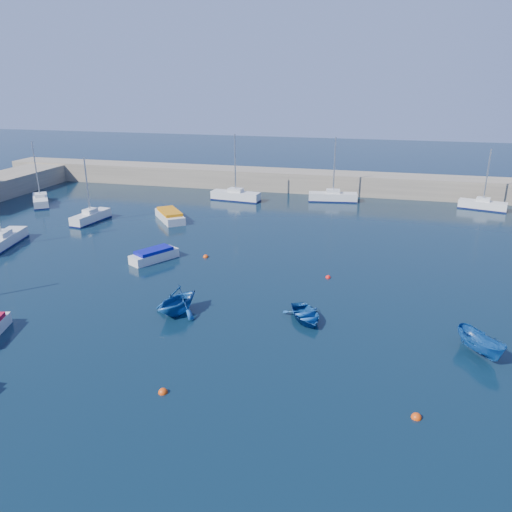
% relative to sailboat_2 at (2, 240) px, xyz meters
% --- Properties ---
extents(ground, '(220.00, 220.00, 0.00)m').
position_rel_sailboat_2_xyz_m(ground, '(26.49, -15.51, -0.56)').
color(ground, black).
rests_on(ground, ground).
extents(back_wall, '(96.00, 4.50, 2.60)m').
position_rel_sailboat_2_xyz_m(back_wall, '(26.49, 30.49, 0.74)').
color(back_wall, gray).
rests_on(back_wall, ground).
extents(sailboat_2, '(3.11, 6.63, 8.36)m').
position_rel_sailboat_2_xyz_m(sailboat_2, '(0.00, 0.00, 0.00)').
color(sailboat_2, silver).
rests_on(sailboat_2, ground).
extents(sailboat_3, '(2.09, 5.20, 6.82)m').
position_rel_sailboat_2_xyz_m(sailboat_3, '(3.31, 9.29, 0.01)').
color(sailboat_3, silver).
rests_on(sailboat_3, ground).
extents(sailboat_4, '(4.79, 5.51, 7.56)m').
position_rel_sailboat_2_xyz_m(sailboat_4, '(-6.84, 14.70, -0.02)').
color(sailboat_4, silver).
rests_on(sailboat_4, ground).
extents(sailboat_5, '(6.30, 2.40, 8.16)m').
position_rel_sailboat_2_xyz_m(sailboat_5, '(15.43, 22.67, 0.05)').
color(sailboat_5, silver).
rests_on(sailboat_5, ground).
extents(sailboat_6, '(6.10, 2.46, 7.87)m').
position_rel_sailboat_2_xyz_m(sailboat_6, '(27.28, 25.21, 0.03)').
color(sailboat_6, silver).
rests_on(sailboat_6, ground).
extents(sailboat_7, '(5.43, 2.79, 7.01)m').
position_rel_sailboat_2_xyz_m(sailboat_7, '(44.65, 25.34, -0.00)').
color(sailboat_7, silver).
rests_on(sailboat_7, ground).
extents(motorboat_1, '(3.33, 4.29, 1.01)m').
position_rel_sailboat_2_xyz_m(motorboat_1, '(15.01, -0.02, -0.08)').
color(motorboat_1, silver).
rests_on(motorboat_1, ground).
extents(motorboat_2, '(4.87, 5.38, 1.11)m').
position_rel_sailboat_2_xyz_m(motorboat_2, '(11.19, 12.00, -0.04)').
color(motorboat_2, silver).
rests_on(motorboat_2, ground).
extents(dinghy_center, '(3.68, 4.09, 0.70)m').
position_rel_sailboat_2_xyz_m(dinghy_center, '(29.05, -7.78, -0.21)').
color(dinghy_center, '#154991').
rests_on(dinghy_center, ground).
extents(dinghy_left, '(4.07, 4.38, 1.88)m').
position_rel_sailboat_2_xyz_m(dinghy_left, '(20.82, -8.88, 0.38)').
color(dinghy_left, '#154991').
rests_on(dinghy_left, ground).
extents(dinghy_right, '(2.90, 3.52, 1.30)m').
position_rel_sailboat_2_xyz_m(dinghy_right, '(39.06, -9.56, 0.09)').
color(dinghy_right, '#154991').
rests_on(dinghy_right, ground).
extents(buoy_0, '(0.48, 0.48, 0.48)m').
position_rel_sailboat_2_xyz_m(buoy_0, '(23.52, -17.19, -0.56)').
color(buoy_0, '#D33F0B').
rests_on(buoy_0, ground).
extents(buoy_1, '(0.41, 0.41, 0.41)m').
position_rel_sailboat_2_xyz_m(buoy_1, '(29.64, -0.29, -0.56)').
color(buoy_1, red).
rests_on(buoy_1, ground).
extents(buoy_3, '(0.48, 0.48, 0.48)m').
position_rel_sailboat_2_xyz_m(buoy_3, '(18.92, 1.80, -0.56)').
color(buoy_3, '#D33F0B').
rests_on(buoy_3, ground).
extents(buoy_5, '(0.48, 0.48, 0.48)m').
position_rel_sailboat_2_xyz_m(buoy_5, '(35.43, -16.13, -0.56)').
color(buoy_5, '#D33F0B').
rests_on(buoy_5, ground).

